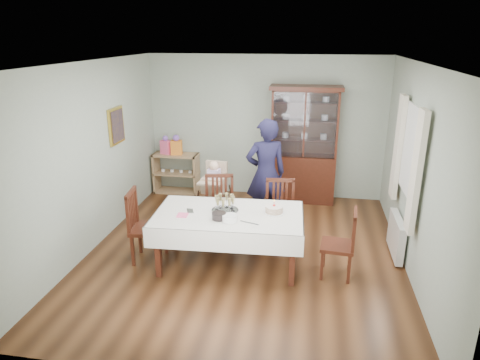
% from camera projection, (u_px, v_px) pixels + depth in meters
% --- Properties ---
extents(floor, '(5.00, 5.00, 0.00)m').
position_uv_depth(floor, '(244.00, 252.00, 6.30)').
color(floor, '#593319').
rests_on(floor, ground).
extents(room_shell, '(5.00, 5.00, 5.00)m').
position_uv_depth(room_shell, '(251.00, 131.00, 6.24)').
color(room_shell, '#9EAA99').
rests_on(room_shell, floor).
extents(dining_table, '(2.05, 1.24, 0.76)m').
position_uv_depth(dining_table, '(229.00, 238.00, 5.87)').
color(dining_table, '#431A10').
rests_on(dining_table, floor).
extents(china_cabinet, '(1.30, 0.48, 2.18)m').
position_uv_depth(china_cabinet, '(304.00, 143.00, 7.92)').
color(china_cabinet, '#431A10').
rests_on(china_cabinet, floor).
extents(sideboard, '(0.90, 0.38, 0.80)m').
position_uv_depth(sideboard, '(176.00, 173.00, 8.57)').
color(sideboard, tan).
rests_on(sideboard, floor).
extents(picture_frame, '(0.04, 0.48, 0.58)m').
position_uv_depth(picture_frame, '(116.00, 126.00, 6.86)').
color(picture_frame, gold).
rests_on(picture_frame, room_shell).
extents(window, '(0.04, 1.02, 1.22)m').
position_uv_depth(window, '(412.00, 152.00, 5.72)').
color(window, white).
rests_on(window, room_shell).
extents(curtain_left, '(0.07, 0.30, 1.55)m').
position_uv_depth(curtain_left, '(416.00, 173.00, 5.19)').
color(curtain_left, silver).
rests_on(curtain_left, room_shell).
extents(curtain_right, '(0.07, 0.30, 1.55)m').
position_uv_depth(curtain_right, '(398.00, 148.00, 6.34)').
color(curtain_right, silver).
rests_on(curtain_right, room_shell).
extents(radiator, '(0.10, 0.80, 0.55)m').
position_uv_depth(radiator, '(396.00, 236.00, 6.14)').
color(radiator, white).
rests_on(radiator, floor).
extents(chair_far_left, '(0.54, 0.54, 1.01)m').
position_uv_depth(chair_far_left, '(220.00, 222.00, 6.58)').
color(chair_far_left, '#431A10').
rests_on(chair_far_left, floor).
extents(chair_far_right, '(0.50, 0.50, 1.00)m').
position_uv_depth(chair_far_right, '(280.00, 227.00, 6.42)').
color(chair_far_right, '#431A10').
rests_on(chair_far_right, floor).
extents(chair_end_left, '(0.52, 0.52, 1.03)m').
position_uv_depth(chair_end_left, '(148.00, 239.00, 6.01)').
color(chair_end_left, '#431A10').
rests_on(chair_end_left, floor).
extents(chair_end_right, '(0.46, 0.46, 0.93)m').
position_uv_depth(chair_end_right, '(338.00, 256.00, 5.62)').
color(chair_end_right, '#431A10').
rests_on(chair_end_right, floor).
extents(woman, '(0.77, 0.63, 1.81)m').
position_uv_depth(woman, '(266.00, 174.00, 6.90)').
color(woman, black).
rests_on(woman, floor).
extents(high_chair, '(0.54, 0.54, 1.10)m').
position_uv_depth(high_chair, '(215.00, 200.00, 7.12)').
color(high_chair, black).
rests_on(high_chair, floor).
extents(champagne_tray, '(0.37, 0.37, 0.22)m').
position_uv_depth(champagne_tray, '(225.00, 206.00, 5.80)').
color(champagne_tray, silver).
rests_on(champagne_tray, dining_table).
extents(birthday_cake, '(0.28, 0.28, 0.19)m').
position_uv_depth(birthday_cake, '(274.00, 210.00, 5.75)').
color(birthday_cake, white).
rests_on(birthday_cake, dining_table).
extents(plate_stack_dark, '(0.22, 0.22, 0.09)m').
position_uv_depth(plate_stack_dark, '(219.00, 216.00, 5.56)').
color(plate_stack_dark, black).
rests_on(plate_stack_dark, dining_table).
extents(plate_stack_white, '(0.20, 0.20, 0.08)m').
position_uv_depth(plate_stack_white, '(230.00, 218.00, 5.50)').
color(plate_stack_white, white).
rests_on(plate_stack_white, dining_table).
extents(napkin_stack, '(0.14, 0.14, 0.02)m').
position_uv_depth(napkin_stack, '(182.00, 215.00, 5.67)').
color(napkin_stack, '#FF5D90').
rests_on(napkin_stack, dining_table).
extents(cutlery, '(0.16, 0.18, 0.01)m').
position_uv_depth(cutlery, '(188.00, 211.00, 5.83)').
color(cutlery, silver).
rests_on(cutlery, dining_table).
extents(cake_knife, '(0.26, 0.11, 0.01)m').
position_uv_depth(cake_knife, '(249.00, 223.00, 5.45)').
color(cake_knife, silver).
rests_on(cake_knife, dining_table).
extents(gift_bag_pink, '(0.23, 0.19, 0.37)m').
position_uv_depth(gift_bag_pink, '(166.00, 146.00, 8.40)').
color(gift_bag_pink, '#FF5D90').
rests_on(gift_bag_pink, sideboard).
extents(gift_bag_orange, '(0.23, 0.18, 0.39)m').
position_uv_depth(gift_bag_orange, '(176.00, 146.00, 8.36)').
color(gift_bag_orange, orange).
rests_on(gift_bag_orange, sideboard).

